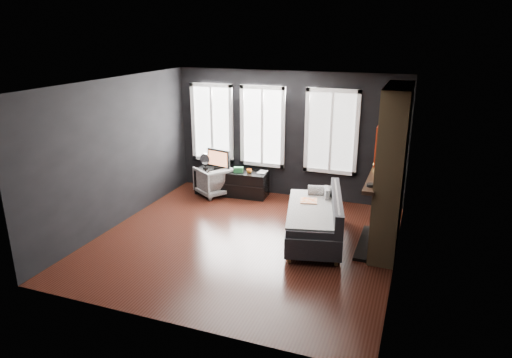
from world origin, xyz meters
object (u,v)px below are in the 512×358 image
(sofa, at_px, (314,217))
(mug, at_px, (249,170))
(armchair, at_px, (214,179))
(media_console, at_px, (232,182))
(book, at_px, (259,167))
(monitor, at_px, (219,158))
(mantel_vase, at_px, (378,164))

(sofa, bearing_deg, mug, 125.54)
(armchair, height_order, media_console, armchair)
(armchair, distance_m, mug, 0.84)
(armchair, xyz_separation_m, book, (0.96, 0.26, 0.32))
(sofa, height_order, monitor, monitor)
(media_console, bearing_deg, mantel_vase, -21.31)
(armchair, xyz_separation_m, monitor, (0.09, 0.10, 0.46))
(monitor, bearing_deg, book, 24.07)
(media_console, distance_m, mantel_vase, 3.51)
(media_console, relative_size, book, 6.52)
(book, bearing_deg, mantel_vase, -24.04)
(media_console, bearing_deg, mug, -6.96)
(media_console, xyz_separation_m, mantel_vase, (3.19, -1.05, 1.04))
(sofa, height_order, book, sofa)
(armchair, bearing_deg, mantel_vase, 110.25)
(monitor, distance_m, book, 0.90)
(media_console, bearing_deg, sofa, -39.12)
(armchair, relative_size, media_console, 0.44)
(media_console, relative_size, mantel_vase, 8.78)
(media_console, xyz_separation_m, book, (0.59, 0.11, 0.40))
(mug, height_order, mantel_vase, mantel_vase)
(media_console, xyz_separation_m, monitor, (-0.28, -0.05, 0.54))
(sofa, height_order, mantel_vase, mantel_vase)
(media_console, relative_size, mug, 13.99)
(mug, xyz_separation_m, book, (0.17, 0.14, 0.07))
(sofa, distance_m, mug, 2.42)
(armchair, relative_size, mug, 6.17)
(mantel_vase, bearing_deg, armchair, 165.80)
(media_console, distance_m, monitor, 0.61)
(mug, bearing_deg, media_console, 176.12)
(book, bearing_deg, media_console, -169.51)
(mug, height_order, book, book)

